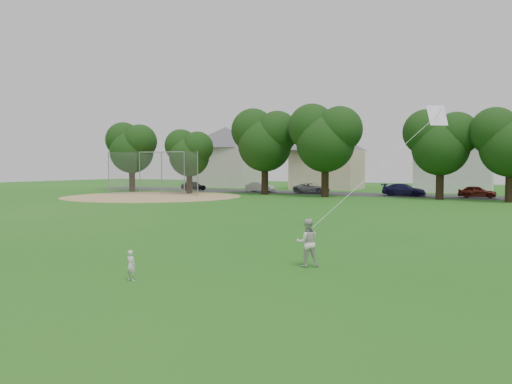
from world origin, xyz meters
The scene contains 10 objects.
ground centered at (0.00, 0.00, 0.00)m, with size 160.00×160.00×0.00m, color #195D15.
street centered at (0.00, 42.00, 0.01)m, with size 90.00×7.00×0.01m, color #2D2D30.
dirt_infield centered at (-26.00, 28.00, 0.01)m, with size 18.00×18.00×0.02m, color #9E7F51.
toddler centered at (-2.27, -1.57, 0.42)m, with size 0.31×0.20×0.84m, color silver.
older_boy centered at (1.23, 2.45, 0.75)m, with size 0.72×0.56×1.49m, color silver.
kite centered at (2.69, 5.41, 3.06)m, with size 1.94×3.37×7.70m.
baseball_backstop centered at (-27.54, 30.91, 2.32)m, with size 10.49×3.18×4.64m.
tree_row centered at (4.43, 36.32, 6.13)m, with size 78.75×9.36×10.95m.
parked_cars centered at (5.35, 41.00, 0.61)m, with size 70.96×2.33×1.28m.
house_row centered at (-0.83, 52.00, 5.00)m, with size 77.43×13.46×10.51m.
Camera 1 is at (7.01, -11.80, 3.12)m, focal length 35.00 mm.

